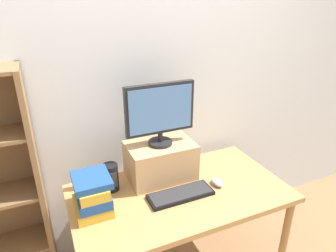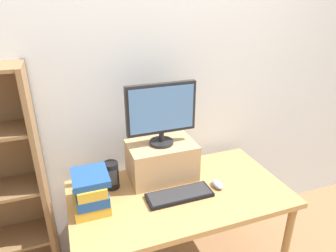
# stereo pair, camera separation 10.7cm
# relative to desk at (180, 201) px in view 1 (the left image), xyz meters

# --- Properties ---
(back_wall) EXTENTS (7.00, 0.08, 2.60)m
(back_wall) POSITION_rel_desk_xyz_m (0.00, 0.49, 0.67)
(back_wall) COLOR silver
(back_wall) RESTS_ON ground_plane
(desk) EXTENTS (1.35, 0.74, 0.70)m
(desk) POSITION_rel_desk_xyz_m (0.00, 0.00, 0.00)
(desk) COLOR #B7844C
(desk) RESTS_ON ground_plane
(riser_box) EXTENTS (0.44, 0.29, 0.25)m
(riser_box) POSITION_rel_desk_xyz_m (-0.05, 0.20, 0.20)
(riser_box) COLOR tan
(riser_box) RESTS_ON desk
(computer_monitor) EXTENTS (0.45, 0.16, 0.40)m
(computer_monitor) POSITION_rel_desk_xyz_m (-0.05, 0.20, 0.54)
(computer_monitor) COLOR black
(computer_monitor) RESTS_ON riser_box
(keyboard) EXTENTS (0.40, 0.15, 0.02)m
(keyboard) POSITION_rel_desk_xyz_m (-0.02, -0.05, 0.09)
(keyboard) COLOR black
(keyboard) RESTS_ON desk
(computer_mouse) EXTENTS (0.06, 0.10, 0.04)m
(computer_mouse) POSITION_rel_desk_xyz_m (0.25, -0.04, 0.09)
(computer_mouse) COLOR #99999E
(computer_mouse) RESTS_ON desk
(book_stack) EXTENTS (0.21, 0.26, 0.22)m
(book_stack) POSITION_rel_desk_xyz_m (-0.53, 0.04, 0.18)
(book_stack) COLOR gold
(book_stack) RESTS_ON desk
(desk_speaker) EXTENTS (0.10, 0.10, 0.18)m
(desk_speaker) POSITION_rel_desk_xyz_m (-0.39, 0.19, 0.16)
(desk_speaker) COLOR black
(desk_speaker) RESTS_ON desk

